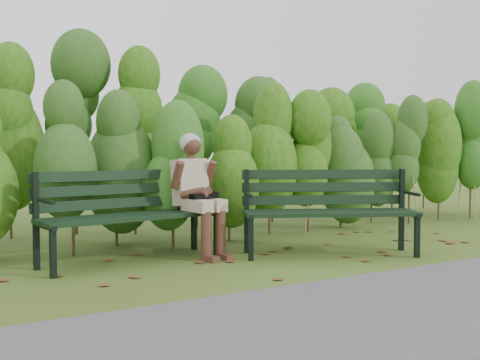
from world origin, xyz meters
TOP-DOWN VIEW (x-y plane):
  - ground at (0.00, 0.00)m, footprint 80.00×80.00m
  - footpath at (0.00, -2.20)m, footprint 60.00×2.50m
  - hedge_band at (0.00, 1.86)m, footprint 11.04×1.67m
  - leaf_litter at (-0.29, -0.00)m, footprint 5.67×2.24m
  - bench_left at (-1.03, 0.68)m, footprint 1.77×0.79m
  - bench_right at (0.83, 0.02)m, footprint 1.77×1.21m
  - seated_woman at (-0.35, 0.60)m, footprint 0.49×0.72m

SIDE VIEW (x-z plane):
  - ground at x=0.00m, z-range 0.00..0.00m
  - leaf_litter at x=-0.29m, z-range 0.00..0.01m
  - footpath at x=0.00m, z-range 0.00..0.01m
  - bench_right at x=0.83m, z-range 0.08..0.92m
  - bench_left at x=-1.03m, z-range 0.08..0.93m
  - seated_woman at x=-0.35m, z-range 0.08..1.29m
  - hedge_band at x=0.00m, z-range 0.05..2.47m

